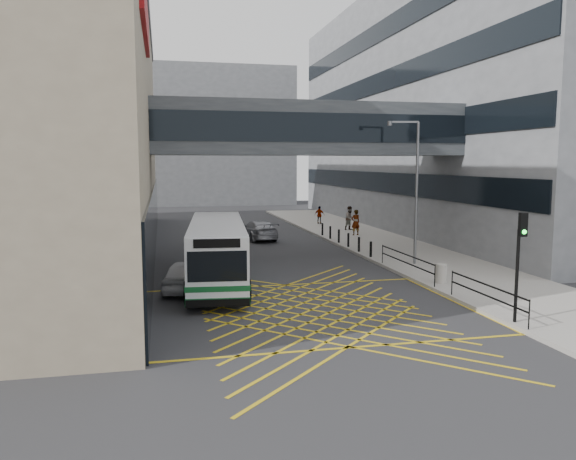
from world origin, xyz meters
TOP-DOWN VIEW (x-y plane):
  - ground at (0.00, 0.00)m, footprint 120.00×120.00m
  - building_right at (23.98, 24.00)m, footprint 24.09×44.00m
  - building_far at (-2.00, 60.00)m, footprint 28.00×16.00m
  - skybridge at (3.00, 12.00)m, footprint 20.00×4.10m
  - pavement at (9.00, 15.00)m, footprint 6.00×54.00m
  - box_junction at (0.00, 0.00)m, footprint 12.00×9.00m
  - bus at (-3.04, 5.25)m, footprint 3.37×10.60m
  - car_white at (-4.50, 4.38)m, footprint 2.65×4.65m
  - car_dark at (-1.88, 16.75)m, footprint 2.95×5.36m
  - car_silver at (1.36, 19.92)m, footprint 2.56×4.99m
  - traffic_light at (6.24, -3.72)m, footprint 0.27×0.44m
  - street_lamp at (7.62, 7.50)m, footprint 1.72×0.56m
  - litter_bin at (6.81, 2.66)m, footprint 0.50×0.50m
  - kerb_railings at (6.15, 1.78)m, footprint 0.05×12.54m
  - bollards at (6.25, 15.00)m, footprint 0.14×10.14m
  - pedestrian_a at (8.68, 19.49)m, footprint 0.85×0.67m
  - pedestrian_b at (9.33, 22.65)m, footprint 1.06×0.82m
  - pedestrian_c at (8.20, 27.66)m, footprint 1.01×0.87m

SIDE VIEW (x-z plane):
  - ground at x=0.00m, z-range 0.00..0.00m
  - box_junction at x=0.00m, z-range 0.00..0.01m
  - pavement at x=9.00m, z-range 0.00..0.16m
  - litter_bin at x=6.81m, z-range 0.16..1.03m
  - bollards at x=6.25m, z-range 0.16..1.06m
  - car_white at x=-4.50m, z-range 0.00..1.39m
  - car_silver at x=1.36m, z-range 0.00..1.49m
  - car_dark at x=-1.88m, z-range 0.00..1.59m
  - kerb_railings at x=6.15m, z-range 0.38..1.38m
  - pedestrian_c at x=8.20m, z-range 0.16..1.72m
  - pedestrian_a at x=8.68m, z-range 0.16..2.07m
  - pedestrian_b at x=9.33m, z-range 0.16..2.07m
  - bus at x=-3.04m, z-range 0.10..3.03m
  - traffic_light at x=6.24m, z-range 0.73..4.51m
  - street_lamp at x=7.62m, z-range 0.69..8.27m
  - skybridge at x=3.00m, z-range 6.00..9.00m
  - building_far at x=-2.00m, z-range 0.00..18.00m
  - building_right at x=23.98m, z-range 0.00..20.00m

